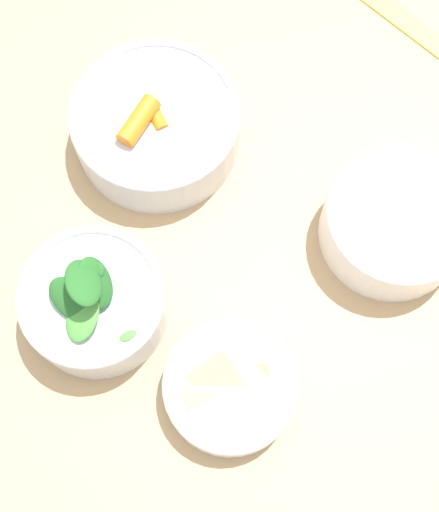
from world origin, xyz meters
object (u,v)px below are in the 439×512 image
Objects in this scene: bowl_carrots at (156,125)px; ruler at (407,23)px; bowl_greens at (94,302)px; bowl_cookies at (230,387)px; bowl_beans_hotdog at (395,224)px.

ruler is at bearing 63.60° from bowl_carrots.
bowl_carrots is 0.22m from bowl_greens.
bowl_carrots is 0.31m from bowl_cookies.
bowl_greens reaches higher than bowl_beans_hotdog.
bowl_cookies is 0.52m from ruler.
bowl_greens reaches higher than ruler.
bowl_carrots reaches higher than ruler.
bowl_beans_hotdog is 0.29m from ruler.
bowl_beans_hotdog is at bearing 51.22° from bowl_greens.
bowl_carrots is at bearing -168.60° from bowl_beans_hotdog.
bowl_greens is 1.10× the size of bowl_cookies.
ruler is (0.08, 0.52, -0.04)m from bowl_greens.
bowl_beans_hotdog is 0.63× the size of ruler.
bowl_greens is 0.34m from bowl_beans_hotdog.
bowl_beans_hotdog reaches higher than ruler.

